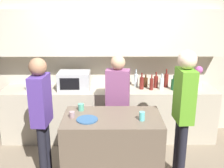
% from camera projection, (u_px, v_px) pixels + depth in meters
% --- Properties ---
extents(back_wall, '(6.40, 0.40, 2.70)m').
position_uv_depth(back_wall, '(109.00, 49.00, 4.51)').
color(back_wall, beige).
rests_on(back_wall, ground_plane).
extents(back_counter, '(3.60, 0.62, 0.90)m').
position_uv_depth(back_counter, '(109.00, 113.00, 4.56)').
color(back_counter, '#B7AD99').
rests_on(back_counter, ground_plane).
extents(kitchen_island, '(1.23, 0.71, 0.92)m').
position_uv_depth(kitchen_island, '(112.00, 149.00, 3.40)').
color(kitchen_island, brown).
rests_on(kitchen_island, ground_plane).
extents(microwave, '(0.52, 0.39, 0.30)m').
position_uv_depth(microwave, '(74.00, 81.00, 4.37)').
color(microwave, '#B7BABC').
rests_on(microwave, back_counter).
extents(toaster, '(0.26, 0.16, 0.18)m').
position_uv_depth(toaster, '(35.00, 84.00, 4.38)').
color(toaster, silver).
rests_on(toaster, back_counter).
extents(potted_plant, '(0.14, 0.14, 0.39)m').
position_uv_depth(potted_plant, '(198.00, 78.00, 4.37)').
color(potted_plant, silver).
rests_on(potted_plant, back_counter).
extents(bottle_0, '(0.07, 0.07, 0.31)m').
position_uv_depth(bottle_0, '(136.00, 80.00, 4.52)').
color(bottle_0, silver).
rests_on(bottle_0, back_counter).
extents(bottle_1, '(0.07, 0.07, 0.28)m').
position_uv_depth(bottle_1, '(142.00, 83.00, 4.39)').
color(bottle_1, maroon).
rests_on(bottle_1, back_counter).
extents(bottle_2, '(0.07, 0.07, 0.22)m').
position_uv_depth(bottle_2, '(146.00, 82.00, 4.52)').
color(bottle_2, '#472814').
rests_on(bottle_2, back_counter).
extents(bottle_3, '(0.06, 0.06, 0.27)m').
position_uv_depth(bottle_3, '(151.00, 84.00, 4.35)').
color(bottle_3, maroon).
rests_on(bottle_3, back_counter).
extents(bottle_4, '(0.07, 0.07, 0.27)m').
position_uv_depth(bottle_4, '(156.00, 82.00, 4.47)').
color(bottle_4, maroon).
rests_on(bottle_4, back_counter).
extents(bottle_5, '(0.07, 0.07, 0.27)m').
position_uv_depth(bottle_5, '(162.00, 83.00, 4.37)').
color(bottle_5, silver).
rests_on(bottle_5, back_counter).
extents(bottle_6, '(0.07, 0.07, 0.32)m').
position_uv_depth(bottle_6, '(166.00, 80.00, 4.49)').
color(bottle_6, maroon).
rests_on(bottle_6, back_counter).
extents(bottle_7, '(0.09, 0.09, 0.25)m').
position_uv_depth(bottle_7, '(174.00, 84.00, 4.35)').
color(bottle_7, '#194723').
rests_on(bottle_7, back_counter).
extents(plate_on_island, '(0.26, 0.26, 0.01)m').
position_uv_depth(plate_on_island, '(87.00, 119.00, 3.17)').
color(plate_on_island, '#2D5684').
rests_on(plate_on_island, kitchen_island).
extents(cup_0, '(0.08, 0.08, 0.09)m').
position_uv_depth(cup_0, '(81.00, 107.00, 3.45)').
color(cup_0, '#53A689').
rests_on(cup_0, kitchen_island).
extents(cup_1, '(0.07, 0.07, 0.11)m').
position_uv_depth(cup_1, '(142.00, 116.00, 3.15)').
color(cup_1, '#5EC9C8').
rests_on(cup_1, kitchen_island).
extents(cup_2, '(0.07, 0.07, 0.08)m').
position_uv_depth(cup_2, '(72.00, 115.00, 3.23)').
color(cup_2, gray).
rests_on(cup_2, kitchen_island).
extents(person_left, '(0.36, 0.23, 1.58)m').
position_uv_depth(person_left, '(118.00, 99.00, 3.85)').
color(person_left, black).
rests_on(person_left, ground_plane).
extents(person_center, '(0.23, 0.35, 1.75)m').
position_uv_depth(person_center, '(184.00, 106.00, 3.28)').
color(person_center, black).
rests_on(person_center, ground_plane).
extents(person_right, '(0.22, 0.35, 1.66)m').
position_uv_depth(person_right, '(41.00, 110.00, 3.31)').
color(person_right, black).
rests_on(person_right, ground_plane).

